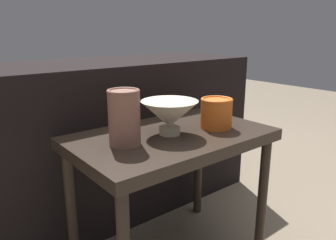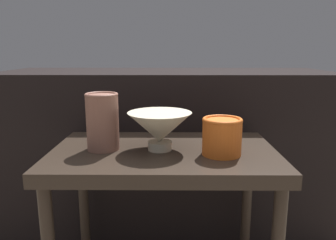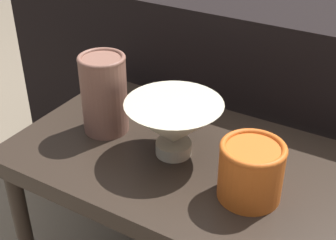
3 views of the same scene
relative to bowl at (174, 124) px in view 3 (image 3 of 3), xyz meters
name	(u,v)px [view 3 (image 3 of 3)]	position (x,y,z in m)	size (l,w,h in m)	color
table	(180,178)	(0.01, 0.01, -0.13)	(0.68, 0.42, 0.50)	#2D231C
couch_backdrop	(262,109)	(0.01, 0.51, -0.22)	(1.44, 0.50, 0.71)	black
bowl	(174,124)	(0.00, 0.00, 0.00)	(0.19, 0.19, 0.12)	beige
vase_textured_left	(105,92)	(-0.17, 0.01, 0.02)	(0.10, 0.10, 0.17)	brown
vase_colorful_right	(251,170)	(0.18, -0.04, -0.01)	(0.12, 0.12, 0.11)	orange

